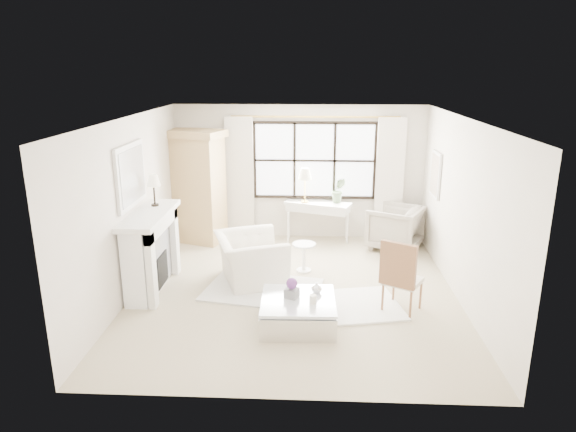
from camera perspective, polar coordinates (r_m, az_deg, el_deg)
name	(u,v)px	position (r m, az deg, el deg)	size (l,w,h in m)	color
floor	(294,291)	(8.20, 0.70, -8.33)	(5.50, 5.50, 0.00)	#BAAB8A
ceiling	(295,118)	(7.48, 0.77, 10.81)	(5.50, 5.50, 0.00)	white
wall_back	(299,172)	(10.40, 1.28, 4.86)	(5.00, 5.00, 0.00)	beige
wall_front	(285,283)	(5.14, -0.39, -7.45)	(5.00, 5.00, 0.00)	beige
wall_left	(131,207)	(8.20, -17.00, 0.99)	(5.50, 5.50, 0.00)	beige
wall_right	(463,211)	(8.04, 18.83, 0.53)	(5.50, 5.50, 0.00)	silver
window_pane	(314,161)	(10.33, 2.96, 6.18)	(2.40, 0.02, 1.50)	white
window_frame	(314,161)	(10.32, 2.96, 6.17)	(2.50, 0.04, 1.50)	black
curtain_rod	(315,117)	(10.16, 3.03, 10.95)	(0.04, 0.04, 3.30)	#AC863B
curtain_left	(240,178)	(10.43, -5.36, 4.18)	(0.55, 0.10, 2.47)	beige
curtain_right	(389,180)	(10.44, 11.21, 3.95)	(0.55, 0.10, 2.47)	silver
fireplace	(150,250)	(8.34, -15.14, -3.68)	(0.58, 1.66, 1.26)	white
mirror_frame	(131,175)	(8.08, -17.09, 4.34)	(0.05, 1.15, 0.95)	silver
mirror_glass	(133,175)	(8.07, -16.89, 4.34)	(0.02, 1.00, 0.80)	silver
art_frame	(436,175)	(9.59, 16.08, 4.45)	(0.04, 0.62, 0.82)	silver
art_canvas	(434,175)	(9.58, 15.96, 4.46)	(0.01, 0.52, 0.72)	#B6A38D
mantel_lamp	(153,182)	(8.42, -14.74, 3.69)	(0.22, 0.22, 0.51)	black
armoire	(197,186)	(10.33, -10.10, 3.33)	(1.29, 1.03, 2.24)	tan
console_table	(318,221)	(10.38, 3.32, -0.60)	(1.38, 0.85, 0.80)	silver
console_lamp	(305,175)	(10.14, 1.90, 4.59)	(0.28, 0.28, 0.69)	gold
orchid_plant	(339,190)	(10.21, 5.64, 2.86)	(0.28, 0.22, 0.51)	#526B47
side_table	(304,253)	(8.83, 1.78, -4.15)	(0.40, 0.40, 0.51)	white
rug_left	(263,290)	(8.22, -2.83, -8.16)	(1.76, 1.24, 0.03)	silver
rug_right	(347,306)	(7.74, 6.56, -9.88)	(1.54, 1.16, 0.03)	white
club_armchair	(251,259)	(8.44, -4.18, -4.79)	(1.19, 1.04, 0.77)	white
wingback_chair	(395,228)	(10.10, 11.79, -1.27)	(0.90, 0.93, 0.85)	#A19888
french_chair	(401,291)	(7.63, 12.49, -8.13)	(0.66, 0.66, 1.08)	#8D5D3B
coffee_table	(298,312)	(7.14, 1.14, -10.66)	(1.03, 1.03, 0.38)	silver
planter_box	(292,293)	(7.08, 0.42, -8.54)	(0.17, 0.17, 0.13)	slate
planter_flowers	(292,283)	(7.02, 0.42, -7.50)	(0.15, 0.15, 0.15)	#623078
pillar_candle	(313,299)	(6.92, 2.79, -9.22)	(0.10, 0.10, 0.12)	#EEE7CF
coffee_vase	(317,288)	(7.21, 3.19, -7.95)	(0.15, 0.15, 0.16)	silver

